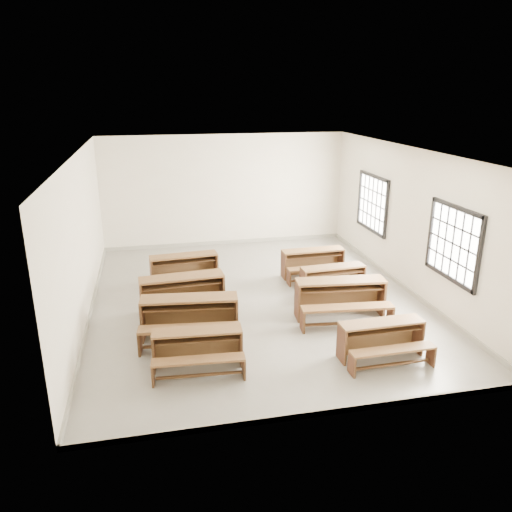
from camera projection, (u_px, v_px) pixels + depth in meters
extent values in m
plane|color=gray|center=(256.00, 299.00, 10.96)|extent=(8.50, 8.50, 0.00)
cube|color=silver|center=(256.00, 153.00, 9.95)|extent=(7.00, 8.50, 0.05)
cube|color=beige|center=(225.00, 191.00, 14.37)|extent=(7.00, 0.05, 3.20)
cube|color=beige|center=(324.00, 313.00, 6.54)|extent=(7.00, 0.05, 3.20)
cube|color=beige|center=(83.00, 239.00, 9.76)|extent=(0.05, 8.50, 3.20)
cube|color=beige|center=(408.00, 220.00, 11.15)|extent=(0.05, 8.50, 3.20)
cube|color=gray|center=(226.00, 242.00, 14.87)|extent=(7.00, 0.04, 0.10)
cube|color=gray|center=(319.00, 413.00, 7.03)|extent=(7.00, 0.04, 0.10)
cube|color=gray|center=(91.00, 311.00, 10.25)|extent=(0.04, 8.50, 0.10)
cube|color=gray|center=(401.00, 285.00, 11.64)|extent=(0.04, 8.50, 0.10)
cube|color=white|center=(454.00, 243.00, 9.48)|extent=(0.02, 1.50, 1.30)
cube|color=black|center=(458.00, 208.00, 9.26)|extent=(0.06, 1.62, 0.08)
cube|color=black|center=(449.00, 277.00, 9.69)|extent=(0.06, 1.62, 0.08)
cube|color=black|center=(479.00, 256.00, 8.74)|extent=(0.06, 0.08, 1.46)
cube|color=black|center=(431.00, 232.00, 10.21)|extent=(0.06, 0.08, 1.46)
cube|color=white|center=(373.00, 203.00, 12.82)|extent=(0.02, 1.50, 1.30)
cube|color=black|center=(374.00, 176.00, 12.59)|extent=(0.06, 1.62, 0.08)
cube|color=black|center=(370.00, 229.00, 13.03)|extent=(0.06, 1.62, 0.08)
cube|color=black|center=(386.00, 210.00, 12.08)|extent=(0.06, 0.08, 1.46)
cube|color=black|center=(360.00, 197.00, 13.54)|extent=(0.06, 0.08, 1.46)
cube|color=brown|center=(197.00, 331.00, 8.12)|extent=(1.49, 0.47, 0.04)
cube|color=brown|center=(197.00, 344.00, 8.38)|extent=(1.46, 0.14, 0.62)
cube|color=#472618|center=(154.00, 352.00, 8.13)|extent=(0.06, 0.37, 0.62)
cube|color=#472618|center=(241.00, 346.00, 8.33)|extent=(0.06, 0.37, 0.62)
cube|color=#472618|center=(197.00, 339.00, 8.15)|extent=(1.37, 0.37, 0.02)
cube|color=brown|center=(199.00, 360.00, 7.79)|extent=(1.48, 0.36, 0.04)
cube|color=#472618|center=(153.00, 374.00, 7.76)|extent=(0.05, 0.26, 0.35)
cube|color=#472618|center=(244.00, 367.00, 7.95)|extent=(0.05, 0.26, 0.35)
cube|color=#472618|center=(199.00, 375.00, 7.88)|extent=(1.36, 0.14, 0.04)
cube|color=brown|center=(189.00, 298.00, 9.07)|extent=(1.80, 0.63, 0.04)
cube|color=brown|center=(190.00, 314.00, 9.38)|extent=(1.76, 0.24, 0.75)
cube|color=#472618|center=(143.00, 320.00, 9.11)|extent=(0.09, 0.44, 0.75)
cube|color=#472618|center=(236.00, 316.00, 9.28)|extent=(0.09, 0.44, 0.75)
cube|color=#472618|center=(189.00, 307.00, 9.10)|extent=(1.66, 0.51, 0.02)
cube|color=brown|center=(189.00, 328.00, 8.66)|extent=(1.79, 0.50, 0.04)
cube|color=#472618|center=(140.00, 342.00, 8.65)|extent=(0.08, 0.31, 0.42)
cube|color=#472618|center=(239.00, 338.00, 8.82)|extent=(0.08, 0.31, 0.42)
cube|color=#472618|center=(190.00, 345.00, 8.77)|extent=(1.63, 0.24, 0.04)
cube|color=brown|center=(182.00, 277.00, 10.15)|extent=(1.74, 0.54, 0.04)
cube|color=brown|center=(181.00, 291.00, 10.45)|extent=(1.71, 0.16, 0.73)
cube|color=#472618|center=(141.00, 299.00, 10.05)|extent=(0.07, 0.43, 0.73)
cube|color=#472618|center=(222.00, 290.00, 10.49)|extent=(0.07, 0.43, 0.73)
cube|color=#472618|center=(182.00, 284.00, 10.18)|extent=(1.60, 0.43, 0.02)
cube|color=brown|center=(186.00, 302.00, 9.77)|extent=(1.73, 0.41, 0.04)
cube|color=#472618|center=(143.00, 317.00, 9.63)|extent=(0.06, 0.30, 0.41)
cube|color=#472618|center=(228.00, 307.00, 10.06)|extent=(0.06, 0.30, 0.41)
cube|color=#472618|center=(187.00, 316.00, 9.88)|extent=(1.59, 0.16, 0.04)
cube|color=brown|center=(184.00, 256.00, 11.66)|extent=(1.60, 0.53, 0.04)
cube|color=brown|center=(183.00, 267.00, 11.93)|extent=(1.57, 0.18, 0.67)
cube|color=#472618|center=(151.00, 273.00, 11.56)|extent=(0.07, 0.40, 0.67)
cube|color=#472618|center=(216.00, 266.00, 11.99)|extent=(0.07, 0.40, 0.67)
cube|color=#472618|center=(184.00, 261.00, 11.68)|extent=(1.48, 0.42, 0.02)
cube|color=brown|center=(188.00, 274.00, 11.32)|extent=(1.59, 0.41, 0.04)
cube|color=#472618|center=(154.00, 286.00, 11.17)|extent=(0.06, 0.28, 0.37)
cube|color=#472618|center=(221.00, 279.00, 11.60)|extent=(0.06, 0.28, 0.37)
cube|color=#472618|center=(188.00, 286.00, 11.41)|extent=(1.45, 0.18, 0.04)
cube|color=brown|center=(382.00, 323.00, 8.43)|extent=(1.46, 0.39, 0.04)
cube|color=brown|center=(376.00, 335.00, 8.68)|extent=(1.46, 0.06, 0.62)
cube|color=#472618|center=(342.00, 344.00, 8.38)|extent=(0.04, 0.36, 0.62)
cube|color=#472618|center=(418.00, 335.00, 8.69)|extent=(0.04, 0.36, 0.62)
cube|color=#472618|center=(382.00, 330.00, 8.45)|extent=(1.35, 0.30, 0.02)
cube|color=brown|center=(393.00, 350.00, 8.10)|extent=(1.46, 0.28, 0.04)
cube|color=#472618|center=(352.00, 365.00, 8.01)|extent=(0.04, 0.26, 0.35)
cube|color=#472618|center=(431.00, 355.00, 8.32)|extent=(0.04, 0.26, 0.35)
cube|color=#472618|center=(392.00, 364.00, 8.19)|extent=(1.35, 0.07, 0.04)
cube|color=brown|center=(341.00, 281.00, 9.89)|extent=(1.81, 0.62, 0.04)
cube|color=brown|center=(337.00, 295.00, 10.20)|extent=(1.77, 0.22, 0.75)
cube|color=#472618|center=(297.00, 301.00, 9.92)|extent=(0.09, 0.45, 0.75)
cube|color=#472618|center=(381.00, 297.00, 10.11)|extent=(0.09, 0.45, 0.75)
cube|color=#472618|center=(341.00, 288.00, 9.92)|extent=(1.67, 0.49, 0.02)
cube|color=brown|center=(348.00, 307.00, 9.48)|extent=(1.80, 0.49, 0.04)
cube|color=#472618|center=(303.00, 321.00, 9.47)|extent=(0.08, 0.31, 0.42)
cube|color=#472618|center=(390.00, 316.00, 9.65)|extent=(0.08, 0.31, 0.42)
cube|color=#472618|center=(347.00, 323.00, 9.59)|extent=(1.64, 0.22, 0.04)
cube|color=brown|center=(333.00, 267.00, 11.07)|extent=(1.47, 0.44, 0.04)
cube|color=brown|center=(330.00, 278.00, 11.32)|extent=(1.45, 0.12, 0.62)
cube|color=#472618|center=(303.00, 284.00, 10.99)|extent=(0.06, 0.36, 0.62)
cube|color=#472618|center=(361.00, 278.00, 11.35)|extent=(0.06, 0.36, 0.62)
cube|color=#472618|center=(333.00, 273.00, 11.09)|extent=(1.36, 0.35, 0.02)
cube|color=brown|center=(341.00, 286.00, 10.75)|extent=(1.46, 0.34, 0.04)
cube|color=#472618|center=(310.00, 297.00, 10.63)|extent=(0.05, 0.26, 0.34)
cube|color=#472618|center=(370.00, 290.00, 10.99)|extent=(0.05, 0.26, 0.34)
cube|color=#472618|center=(340.00, 297.00, 10.84)|extent=(1.34, 0.12, 0.04)
cube|color=brown|center=(313.00, 250.00, 12.12)|extent=(1.53, 0.41, 0.04)
cube|color=brown|center=(310.00, 261.00, 12.39)|extent=(1.52, 0.06, 0.65)
cube|color=#472618|center=(283.00, 266.00, 12.07)|extent=(0.04, 0.38, 0.65)
cube|color=#472618|center=(341.00, 261.00, 12.39)|extent=(0.04, 0.38, 0.65)
cube|color=#472618|center=(313.00, 256.00, 12.15)|extent=(1.41, 0.31, 0.02)
cube|color=brown|center=(319.00, 267.00, 11.78)|extent=(1.53, 0.29, 0.04)
cube|color=#472618|center=(289.00, 278.00, 11.69)|extent=(0.04, 0.27, 0.36)
cube|color=#472618|center=(348.00, 273.00, 12.01)|extent=(0.04, 0.27, 0.36)
cube|color=#472618|center=(319.00, 279.00, 11.88)|extent=(1.41, 0.07, 0.04)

